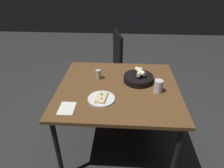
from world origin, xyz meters
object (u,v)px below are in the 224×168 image
(chair_near, at_px, (109,63))
(beer_glass, at_px, (158,87))
(bread_basket, at_px, (139,78))
(pepper_shaker, at_px, (98,75))
(dining_table, at_px, (118,92))
(pizza_plate, at_px, (101,98))

(chair_near, bearing_deg, beer_glass, -152.89)
(bread_basket, bearing_deg, pepper_shaker, 86.71)
(dining_table, distance_m, pizza_plate, 0.25)
(dining_table, xyz_separation_m, chair_near, (0.90, 0.15, -0.14))
(pepper_shaker, height_order, chair_near, chair_near)
(chair_near, bearing_deg, dining_table, -170.65)
(pizza_plate, distance_m, pepper_shaker, 0.34)
(beer_glass, bearing_deg, pizza_plate, 106.67)
(dining_table, height_order, beer_glass, beer_glass)
(bread_basket, height_order, beer_glass, bread_basket)
(pizza_plate, bearing_deg, beer_glass, -73.33)
(pizza_plate, xyz_separation_m, bread_basket, (0.31, -0.32, 0.02))
(dining_table, relative_size, pepper_shaker, 11.51)
(bread_basket, xyz_separation_m, pepper_shaker, (0.02, 0.38, 0.01))
(dining_table, distance_m, beer_glass, 0.36)
(pepper_shaker, bearing_deg, beer_glass, -109.90)
(bread_basket, relative_size, beer_glass, 2.46)
(pizza_plate, bearing_deg, chair_near, 0.89)
(pizza_plate, distance_m, beer_glass, 0.50)
(pizza_plate, xyz_separation_m, pepper_shaker, (0.34, 0.06, 0.03))
(beer_glass, distance_m, pepper_shaker, 0.57)
(bread_basket, bearing_deg, dining_table, 120.91)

